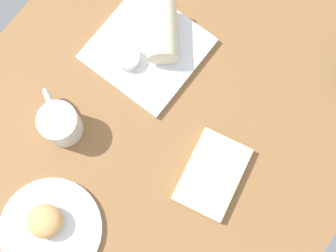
% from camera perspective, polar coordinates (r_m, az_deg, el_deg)
% --- Properties ---
extents(dining_table, '(1.10, 0.90, 0.04)m').
position_cam_1_polar(dining_table, '(1.18, -1.92, -1.99)').
color(dining_table, olive).
rests_on(dining_table, ground).
extents(round_plate, '(0.23, 0.23, 0.01)m').
position_cam_1_polar(round_plate, '(1.16, -13.00, -11.22)').
color(round_plate, white).
rests_on(round_plate, dining_table).
extents(scone_pastry, '(0.10, 0.11, 0.05)m').
position_cam_1_polar(scone_pastry, '(1.13, -13.63, -10.32)').
color(scone_pastry, tan).
rests_on(scone_pastry, round_plate).
extents(square_plate, '(0.25, 0.25, 0.02)m').
position_cam_1_polar(square_plate, '(1.22, -2.33, 8.59)').
color(square_plate, white).
rests_on(square_plate, dining_table).
extents(sauce_cup, '(0.06, 0.06, 0.03)m').
position_cam_1_polar(sauce_cup, '(1.19, -4.53, 7.57)').
color(sauce_cup, silver).
rests_on(sauce_cup, square_plate).
extents(breakfast_wrap, '(0.15, 0.14, 0.07)m').
position_cam_1_polar(breakfast_wrap, '(1.19, -0.67, 10.50)').
color(breakfast_wrap, beige).
rests_on(breakfast_wrap, square_plate).
extents(book_stack, '(0.20, 0.15, 0.02)m').
position_cam_1_polar(book_stack, '(1.14, 4.99, -5.44)').
color(book_stack, beige).
rests_on(book_stack, dining_table).
extents(second_mug, '(0.09, 0.13, 0.09)m').
position_cam_1_polar(second_mug, '(1.15, -12.05, 0.37)').
color(second_mug, white).
rests_on(second_mug, dining_table).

